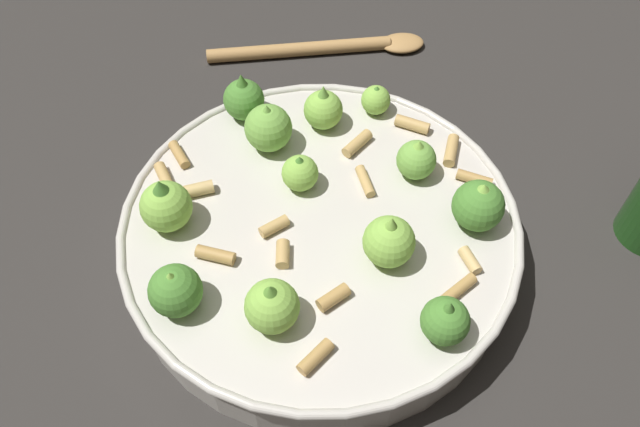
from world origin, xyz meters
The scene contains 3 objects.
ground_plane centered at (0.00, 0.00, 0.00)m, with size 2.40×2.40×0.00m, color #2D2B28.
cooking_pan centered at (0.00, 0.00, 0.03)m, with size 0.35×0.35×0.10m.
wooden_spoon centered at (-0.17, 0.23, 0.01)m, with size 0.20×0.20×0.02m.
Camera 1 is at (0.20, -0.25, 0.48)m, focal length 35.31 mm.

